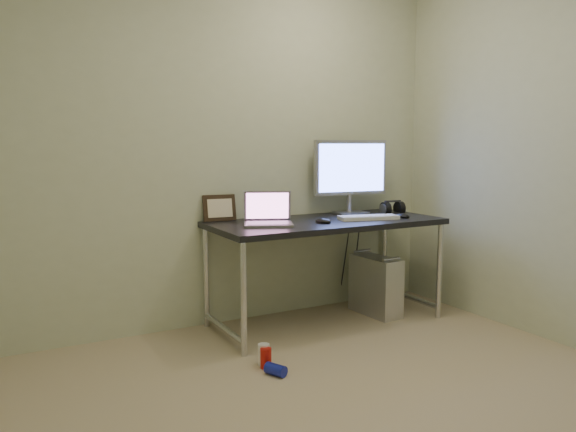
# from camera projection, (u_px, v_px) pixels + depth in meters

# --- Properties ---
(floor) EXTENTS (3.50, 3.50, 0.00)m
(floor) POSITION_uv_depth(u_px,v_px,m) (368.00, 426.00, 2.58)
(floor) COLOR tan
(floor) RESTS_ON ground
(wall_back) EXTENTS (3.50, 0.02, 2.50)m
(wall_back) POSITION_uv_depth(u_px,v_px,m) (221.00, 150.00, 3.94)
(wall_back) COLOR beige
(wall_back) RESTS_ON ground
(desk) EXTENTS (1.66, 0.73, 0.75)m
(desk) POSITION_uv_depth(u_px,v_px,m) (326.00, 231.00, 4.01)
(desk) COLOR black
(desk) RESTS_ON ground
(tower_computer) EXTENTS (0.22, 0.44, 0.47)m
(tower_computer) POSITION_uv_depth(u_px,v_px,m) (376.00, 285.00, 4.26)
(tower_computer) COLOR silver
(tower_computer) RESTS_ON ground
(cable_a) EXTENTS (0.01, 0.16, 0.69)m
(cable_a) POSITION_uv_depth(u_px,v_px,m) (345.00, 255.00, 4.50)
(cable_a) COLOR black
(cable_a) RESTS_ON ground
(cable_b) EXTENTS (0.02, 0.11, 0.71)m
(cable_b) POSITION_uv_depth(u_px,v_px,m) (356.00, 257.00, 4.53)
(cable_b) COLOR black
(cable_b) RESTS_ON ground
(can_red) EXTENTS (0.09, 0.09, 0.12)m
(can_red) POSITION_uv_depth(u_px,v_px,m) (266.00, 358.00, 3.24)
(can_red) COLOR red
(can_red) RESTS_ON ground
(can_white) EXTENTS (0.09, 0.09, 0.13)m
(can_white) POSITION_uv_depth(u_px,v_px,m) (264.00, 354.00, 3.29)
(can_white) COLOR white
(can_white) RESTS_ON ground
(can_blue) EXTENTS (0.11, 0.14, 0.07)m
(can_blue) POSITION_uv_depth(u_px,v_px,m) (276.00, 370.00, 3.14)
(can_blue) COLOR #17219E
(can_blue) RESTS_ON ground
(laptop) EXTENTS (0.40, 0.37, 0.22)m
(laptop) POSITION_uv_depth(u_px,v_px,m) (268.00, 217.00, 3.77)
(laptop) COLOR #A1A0A7
(laptop) RESTS_ON desk
(monitor) EXTENTS (0.61, 0.20, 0.57)m
(monitor) POSITION_uv_depth(u_px,v_px,m) (351.00, 171.00, 4.31)
(monitor) COLOR #A1A0A7
(monitor) RESTS_ON desk
(keyboard) EXTENTS (0.45, 0.24, 0.03)m
(keyboard) POSITION_uv_depth(u_px,v_px,m) (368.00, 218.00, 4.04)
(keyboard) COLOR silver
(keyboard) RESTS_ON desk
(mouse_right) EXTENTS (0.09, 0.13, 0.04)m
(mouse_right) POSITION_uv_depth(u_px,v_px,m) (403.00, 215.00, 4.13)
(mouse_right) COLOR black
(mouse_right) RESTS_ON desk
(mouse_left) EXTENTS (0.11, 0.14, 0.04)m
(mouse_left) POSITION_uv_depth(u_px,v_px,m) (323.00, 220.00, 3.85)
(mouse_left) COLOR black
(mouse_left) RESTS_ON desk
(headphones) EXTENTS (0.18, 0.11, 0.12)m
(headphones) POSITION_uv_depth(u_px,v_px,m) (392.00, 208.00, 4.43)
(headphones) COLOR black
(headphones) RESTS_ON desk
(picture_frame) EXTENTS (0.24, 0.09, 0.19)m
(picture_frame) POSITION_uv_depth(u_px,v_px,m) (219.00, 208.00, 3.94)
(picture_frame) COLOR black
(picture_frame) RESTS_ON desk
(webcam) EXTENTS (0.04, 0.03, 0.13)m
(webcam) POSITION_uv_depth(u_px,v_px,m) (255.00, 207.00, 4.01)
(webcam) COLOR silver
(webcam) RESTS_ON desk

